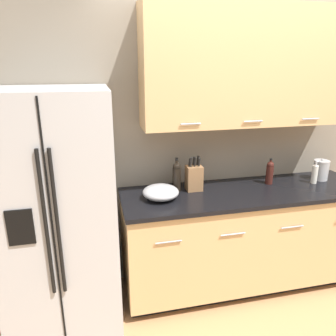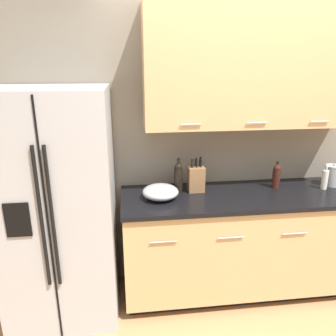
{
  "view_description": "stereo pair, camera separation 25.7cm",
  "coord_description": "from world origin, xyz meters",
  "px_view_note": "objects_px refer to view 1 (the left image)",
  "views": [
    {
      "loc": [
        -1.28,
        -1.62,
        1.98
      ],
      "look_at": [
        -0.73,
        0.77,
        1.18
      ],
      "focal_mm": 35.0,
      "sensor_mm": 36.0,
      "label": 1
    },
    {
      "loc": [
        -1.03,
        -1.66,
        1.98
      ],
      "look_at": [
        -0.73,
        0.77,
        1.18
      ],
      "focal_mm": 35.0,
      "sensor_mm": 36.0,
      "label": 2
    }
  ],
  "objects_px": {
    "knife_block": "(194,177)",
    "soap_dispenser": "(315,174)",
    "steel_canister": "(321,170)",
    "mixing_bowl": "(161,192)",
    "refrigerator": "(58,213)",
    "oil_bottle": "(270,172)",
    "wine_bottle": "(177,176)"
  },
  "relations": [
    {
      "from": "knife_block",
      "to": "soap_dispenser",
      "type": "height_order",
      "value": "knife_block"
    },
    {
      "from": "steel_canister",
      "to": "mixing_bowl",
      "type": "distance_m",
      "value": 1.54
    },
    {
      "from": "refrigerator",
      "to": "mixing_bowl",
      "type": "distance_m",
      "value": 0.79
    },
    {
      "from": "knife_block",
      "to": "steel_canister",
      "type": "height_order",
      "value": "knife_block"
    },
    {
      "from": "knife_block",
      "to": "refrigerator",
      "type": "bearing_deg",
      "value": -171.9
    },
    {
      "from": "oil_bottle",
      "to": "steel_canister",
      "type": "height_order",
      "value": "oil_bottle"
    },
    {
      "from": "knife_block",
      "to": "mixing_bowl",
      "type": "relative_size",
      "value": 1.03
    },
    {
      "from": "wine_bottle",
      "to": "mixing_bowl",
      "type": "height_order",
      "value": "wine_bottle"
    },
    {
      "from": "oil_bottle",
      "to": "refrigerator",
      "type": "bearing_deg",
      "value": -175.28
    },
    {
      "from": "soap_dispenser",
      "to": "mixing_bowl",
      "type": "relative_size",
      "value": 0.71
    },
    {
      "from": "wine_bottle",
      "to": "steel_canister",
      "type": "distance_m",
      "value": 1.38
    },
    {
      "from": "wine_bottle",
      "to": "oil_bottle",
      "type": "bearing_deg",
      "value": -1.09
    },
    {
      "from": "soap_dispenser",
      "to": "oil_bottle",
      "type": "relative_size",
      "value": 0.87
    },
    {
      "from": "oil_bottle",
      "to": "mixing_bowl",
      "type": "relative_size",
      "value": 0.81
    },
    {
      "from": "refrigerator",
      "to": "soap_dispenser",
      "type": "height_order",
      "value": "refrigerator"
    },
    {
      "from": "knife_block",
      "to": "soap_dispenser",
      "type": "distance_m",
      "value": 1.11
    },
    {
      "from": "knife_block",
      "to": "oil_bottle",
      "type": "distance_m",
      "value": 0.71
    },
    {
      "from": "refrigerator",
      "to": "wine_bottle",
      "type": "xyz_separation_m",
      "value": [
        0.95,
        0.17,
        0.16
      ]
    },
    {
      "from": "refrigerator",
      "to": "steel_canister",
      "type": "distance_m",
      "value": 2.34
    },
    {
      "from": "refrigerator",
      "to": "oil_bottle",
      "type": "xyz_separation_m",
      "value": [
        1.81,
        0.15,
        0.14
      ]
    },
    {
      "from": "knife_block",
      "to": "wine_bottle",
      "type": "distance_m",
      "value": 0.15
    },
    {
      "from": "wine_bottle",
      "to": "steel_canister",
      "type": "relative_size",
      "value": 1.46
    },
    {
      "from": "steel_canister",
      "to": "oil_bottle",
      "type": "bearing_deg",
      "value": 179.2
    },
    {
      "from": "refrigerator",
      "to": "oil_bottle",
      "type": "distance_m",
      "value": 1.82
    },
    {
      "from": "refrigerator",
      "to": "soap_dispenser",
      "type": "distance_m",
      "value": 2.21
    },
    {
      "from": "oil_bottle",
      "to": "wine_bottle",
      "type": "bearing_deg",
      "value": 178.91
    },
    {
      "from": "soap_dispenser",
      "to": "steel_canister",
      "type": "relative_size",
      "value": 1.03
    },
    {
      "from": "refrigerator",
      "to": "steel_canister",
      "type": "xyz_separation_m",
      "value": [
        2.33,
        0.14,
        0.12
      ]
    },
    {
      "from": "soap_dispenser",
      "to": "wine_bottle",
      "type": "bearing_deg",
      "value": 175.57
    },
    {
      "from": "refrigerator",
      "to": "knife_block",
      "type": "xyz_separation_m",
      "value": [
        1.1,
        0.16,
        0.14
      ]
    },
    {
      "from": "steel_canister",
      "to": "mixing_bowl",
      "type": "bearing_deg",
      "value": -176.05
    },
    {
      "from": "soap_dispenser",
      "to": "mixing_bowl",
      "type": "bearing_deg",
      "value": -178.69
    }
  ]
}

